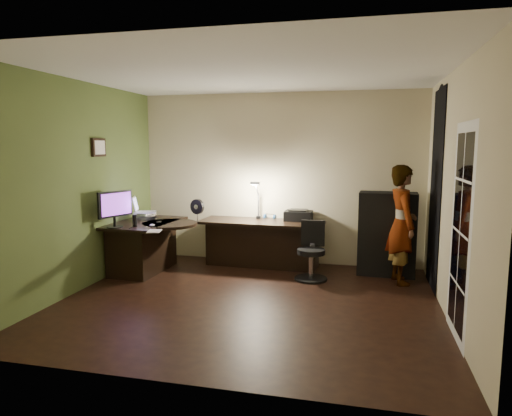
% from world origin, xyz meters
% --- Properties ---
extents(floor, '(4.50, 4.00, 0.01)m').
position_xyz_m(floor, '(0.00, 0.00, -0.01)').
color(floor, black).
rests_on(floor, ground).
extents(ceiling, '(4.50, 4.00, 0.01)m').
position_xyz_m(ceiling, '(0.00, 0.00, 2.71)').
color(ceiling, silver).
rests_on(ceiling, floor).
extents(wall_back, '(4.50, 0.01, 2.70)m').
position_xyz_m(wall_back, '(0.00, 2.00, 1.35)').
color(wall_back, beige).
rests_on(wall_back, floor).
extents(wall_front, '(4.50, 0.01, 2.70)m').
position_xyz_m(wall_front, '(0.00, -2.00, 1.35)').
color(wall_front, beige).
rests_on(wall_front, floor).
extents(wall_left, '(0.01, 4.00, 2.70)m').
position_xyz_m(wall_left, '(-2.25, 0.00, 1.35)').
color(wall_left, beige).
rests_on(wall_left, floor).
extents(wall_right, '(0.01, 4.00, 2.70)m').
position_xyz_m(wall_right, '(2.25, 0.00, 1.35)').
color(wall_right, beige).
rests_on(wall_right, floor).
extents(green_wall_overlay, '(0.00, 4.00, 2.70)m').
position_xyz_m(green_wall_overlay, '(-2.24, 0.00, 1.35)').
color(green_wall_overlay, '#4C602D').
rests_on(green_wall_overlay, floor).
extents(arched_doorway, '(0.01, 0.90, 2.60)m').
position_xyz_m(arched_doorway, '(2.24, 1.15, 1.30)').
color(arched_doorway, black).
rests_on(arched_doorway, floor).
extents(french_door, '(0.02, 0.92, 2.10)m').
position_xyz_m(french_door, '(2.24, -0.55, 1.05)').
color(french_door, white).
rests_on(french_door, floor).
extents(framed_picture, '(0.04, 0.30, 0.25)m').
position_xyz_m(framed_picture, '(-2.22, 0.45, 1.85)').
color(framed_picture, black).
rests_on(framed_picture, wall_left).
extents(desk_left, '(0.86, 1.34, 0.75)m').
position_xyz_m(desk_left, '(-1.83, 0.96, 0.38)').
color(desk_left, black).
rests_on(desk_left, floor).
extents(desk_right, '(1.94, 0.75, 0.72)m').
position_xyz_m(desk_right, '(-0.20, 1.63, 0.36)').
color(desk_right, black).
rests_on(desk_right, floor).
extents(cabinet, '(0.83, 0.45, 1.21)m').
position_xyz_m(cabinet, '(1.67, 1.60, 0.60)').
color(cabinet, black).
rests_on(cabinet, floor).
extents(laptop_stand, '(0.31, 0.28, 0.10)m').
position_xyz_m(laptop_stand, '(-1.92, 1.16, 0.81)').
color(laptop_stand, silver).
rests_on(laptop_stand, desk_left).
extents(laptop, '(0.44, 0.43, 0.24)m').
position_xyz_m(laptop, '(-1.92, 1.16, 0.98)').
color(laptop, silver).
rests_on(laptop, laptop_stand).
extents(monitor, '(0.30, 0.56, 0.37)m').
position_xyz_m(monitor, '(-2.01, 0.42, 0.94)').
color(monitor, black).
rests_on(monitor, desk_left).
extents(mouse, '(0.08, 0.10, 0.04)m').
position_xyz_m(mouse, '(-1.54, 0.61, 0.77)').
color(mouse, silver).
rests_on(mouse, desk_left).
extents(phone, '(0.10, 0.14, 0.01)m').
position_xyz_m(phone, '(-1.60, 0.97, 0.76)').
color(phone, black).
rests_on(phone, desk_left).
extents(pen, '(0.03, 0.13, 0.01)m').
position_xyz_m(pen, '(-1.77, 0.44, 0.76)').
color(pen, black).
rests_on(pen, desk_left).
extents(speaker, '(0.08, 0.08, 0.17)m').
position_xyz_m(speaker, '(-1.77, 0.55, 0.84)').
color(speaker, black).
rests_on(speaker, desk_left).
extents(notepad, '(0.22, 0.27, 0.01)m').
position_xyz_m(notepad, '(-1.34, 0.27, 0.76)').
color(notepad, silver).
rests_on(notepad, desk_left).
extents(desk_fan, '(0.26, 0.19, 0.36)m').
position_xyz_m(desk_fan, '(-1.15, 1.38, 0.88)').
color(desk_fan, black).
rests_on(desk_fan, desk_right).
extents(headphones, '(0.21, 0.13, 0.09)m').
position_xyz_m(headphones, '(-0.13, 1.93, 0.75)').
color(headphones, navy).
rests_on(headphones, desk_right).
extents(printer, '(0.42, 0.33, 0.19)m').
position_xyz_m(printer, '(0.35, 1.80, 0.80)').
color(printer, black).
rests_on(printer, desk_right).
extents(desk_lamp, '(0.22, 0.33, 0.66)m').
position_xyz_m(desk_lamp, '(-0.30, 1.83, 1.03)').
color(desk_lamp, black).
rests_on(desk_lamp, desk_right).
extents(office_chair, '(0.46, 0.46, 0.82)m').
position_xyz_m(office_chair, '(0.64, 1.08, 0.41)').
color(office_chair, black).
rests_on(office_chair, floor).
extents(person, '(0.52, 0.66, 1.62)m').
position_xyz_m(person, '(1.84, 1.24, 0.81)').
color(person, '#D8A88C').
rests_on(person, floor).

